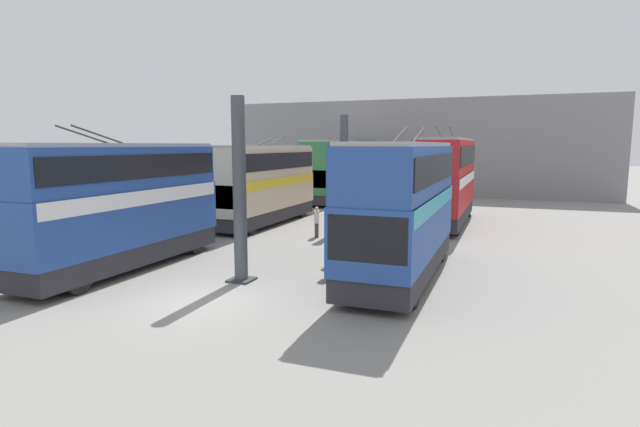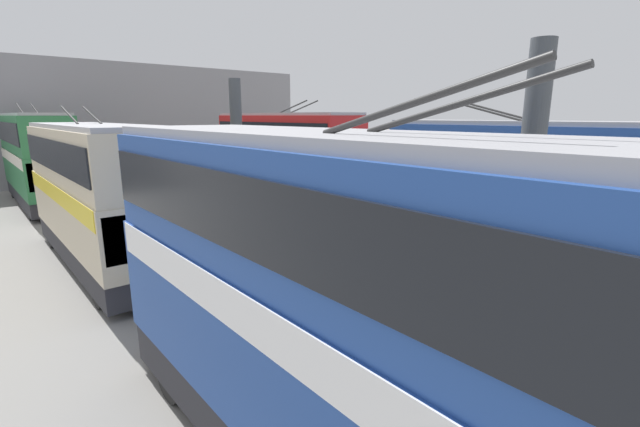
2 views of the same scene
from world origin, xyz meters
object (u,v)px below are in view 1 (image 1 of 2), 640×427
bus_right_far (335,167)px  person_by_left_row (333,252)px  bus_left_near (402,202)px  bus_left_far (447,176)px  bus_right_mid (263,180)px  oil_drum (333,255)px  person_aisle_midway (317,221)px  bus_right_near (119,198)px

bus_right_far → person_by_left_row: 24.86m
bus_left_near → bus_left_far: bus_left_far is taller
bus_left_far → bus_right_mid: size_ratio=1.04×
bus_left_near → bus_left_far: bearing=0.0°
person_by_left_row → oil_drum: (1.34, 0.45, -0.46)m
bus_left_far → oil_drum: bearing=167.2°
bus_left_far → person_by_left_row: size_ratio=6.08×
bus_left_near → person_aisle_midway: (6.43, 5.81, -1.94)m
bus_right_mid → bus_right_far: 13.36m
person_by_left_row → bus_right_near: bearing=67.5°
bus_left_far → person_by_left_row: bearing=170.2°
bus_right_near → bus_right_mid: 12.05m
bus_right_mid → person_aisle_midway: 5.84m
bus_left_far → bus_right_near: (-15.90, 10.46, -0.18)m
bus_right_far → person_by_left_row: size_ratio=6.22×
bus_right_mid → person_by_left_row: (-10.07, -8.05, -1.82)m
bus_right_far → oil_drum: size_ratio=11.91×
person_aisle_midway → bus_right_near: bearing=44.6°
bus_right_near → bus_right_mid: bearing=0.0°
person_aisle_midway → oil_drum: bearing=99.0°
oil_drum → bus_right_far: bearing=19.0°
bus_left_near → oil_drum: 3.76m
person_by_left_row → oil_drum: size_ratio=1.92×
bus_right_mid → oil_drum: bus_right_mid is taller
bus_right_near → oil_drum: bus_right_near is taller
bus_right_near → bus_right_mid: size_ratio=0.94×
person_aisle_midway → person_by_left_row: bearing=97.4°
bus_left_near → bus_right_mid: 14.07m
bus_left_far → person_by_left_row: bus_left_far is taller
person_aisle_midway → bus_left_far: bearing=-148.5°
bus_right_mid → oil_drum: (-8.73, -7.60, -2.28)m
bus_left_far → bus_right_mid: bearing=110.2°
bus_left_near → bus_right_far: bus_right_far is taller
bus_left_far → bus_right_mid: bus_left_far is taller
bus_left_far → person_aisle_midway: 9.22m
bus_right_mid → person_by_left_row: size_ratio=5.86×
bus_left_far → bus_right_near: 19.03m
bus_left_near → bus_right_near: bearing=104.1°
bus_right_near → person_aisle_midway: 10.37m
bus_right_far → bus_left_far: bearing=-132.3°
bus_left_far → oil_drum: bus_left_far is taller
person_by_left_row → bus_left_near: bearing=-111.1°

